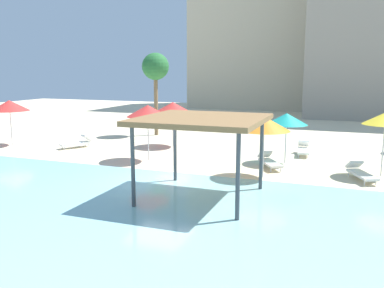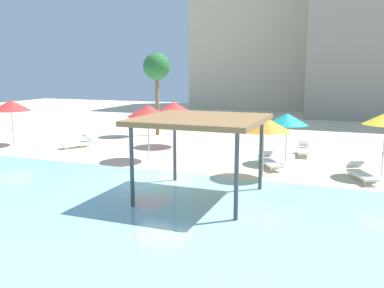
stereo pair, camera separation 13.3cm
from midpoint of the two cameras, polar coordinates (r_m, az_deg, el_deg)
ground_plane at (r=17.39m, az=-4.83°, el=-5.16°), size 80.00×80.00×0.00m
lagoon_water at (r=13.08m, az=-14.92°, el=-10.63°), size 44.00×13.50×0.04m
shade_pavilion at (r=14.51m, az=1.10°, el=3.05°), size 4.30×4.30×2.97m
beach_umbrella_red_1 at (r=21.02m, az=-6.35°, el=4.59°), size 2.17×2.17×2.87m
beach_umbrella_red_2 at (r=27.62m, az=-24.14°, el=4.89°), size 2.36×2.36×2.80m
beach_umbrella_red_3 at (r=24.96m, az=-2.83°, el=5.10°), size 2.32×2.32×2.71m
beach_umbrella_orange_4 at (r=17.82m, az=9.78°, el=2.79°), size 2.24×2.24×2.66m
beach_umbrella_teal_6 at (r=20.83m, az=12.82°, el=3.40°), size 2.06×2.06×2.51m
lounge_chair_0 at (r=18.84m, az=22.13°, el=-3.66°), size 1.34×1.97×0.74m
lounge_chair_1 at (r=23.38m, az=15.06°, el=-0.67°), size 0.77×1.94×0.74m
lounge_chair_2 at (r=25.68m, az=-15.71°, el=0.25°), size 1.52×1.92×0.74m
lounge_chair_3 at (r=19.97m, az=10.45°, el=-2.31°), size 1.49×1.93×0.74m
palm_tree_0 at (r=29.39m, az=-5.22°, el=10.43°), size 1.90×1.90×5.82m
hotel_block_0 at (r=53.76m, az=11.05°, el=15.21°), size 18.51×11.24×18.95m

